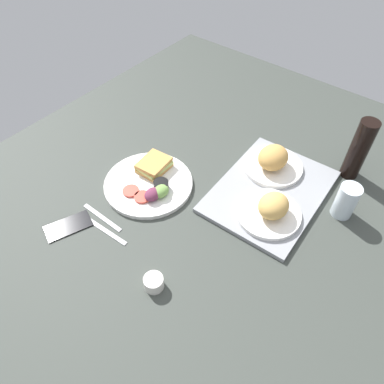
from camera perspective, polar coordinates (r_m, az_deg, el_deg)
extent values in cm
cube|color=#383D38|center=(127.23, -0.50, -0.51)|extent=(190.00, 150.00, 3.00)
cube|color=gray|center=(128.24, 12.08, 0.13)|extent=(46.28, 34.76, 1.60)
cylinder|color=white|center=(135.12, 12.48, 4.00)|extent=(21.46, 21.46, 1.40)
ellipsoid|color=tan|center=(131.43, 12.58, 5.30)|extent=(11.70, 10.11, 7.98)
cylinder|color=white|center=(119.71, 11.85, -3.28)|extent=(20.85, 20.85, 1.40)
ellipsoid|color=tan|center=(116.36, 12.64, -2.09)|extent=(10.68, 9.23, 7.29)
cylinder|color=white|center=(128.67, -6.82, 1.28)|extent=(30.92, 30.92, 1.60)
cube|color=tan|center=(132.01, -5.93, 3.81)|extent=(11.31, 9.38, 1.40)
cube|color=#B2C66B|center=(131.18, -5.97, 4.18)|extent=(11.22, 9.27, 1.00)
cube|color=tan|center=(130.35, -6.01, 4.56)|extent=(11.82, 10.02, 1.40)
cylinder|color=#D14738|center=(125.57, -9.54, 0.16)|extent=(5.60, 5.60, 0.80)
cylinder|color=#D14738|center=(123.17, -7.77, -0.78)|extent=(5.60, 5.60, 0.80)
cylinder|color=black|center=(124.65, -4.86, 1.09)|extent=(5.20, 5.20, 3.00)
cylinder|color=#EFEACC|center=(123.85, -4.89, 1.43)|extent=(4.26, 4.26, 0.60)
ellipsoid|color=#729E4C|center=(122.35, -4.89, 0.13)|extent=(6.00, 4.80, 3.60)
ellipsoid|color=#6B2D47|center=(121.67, -6.19, -0.36)|extent=(6.00, 4.80, 3.60)
cylinder|color=silver|center=(125.43, 22.95, -1.30)|extent=(6.73, 6.73, 12.20)
cylinder|color=black|center=(136.67, 24.64, 6.03)|extent=(6.40, 6.40, 23.16)
cylinder|color=silver|center=(104.56, -6.00, -13.91)|extent=(5.60, 5.60, 4.00)
cube|color=#B7B7BC|center=(122.33, -13.88, -3.85)|extent=(1.45, 17.00, 0.50)
cube|color=#B7B7BC|center=(119.20, -13.66, -5.69)|extent=(2.31, 19.05, 0.50)
cube|color=black|center=(123.03, -18.79, -5.01)|extent=(16.05, 12.08, 0.80)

